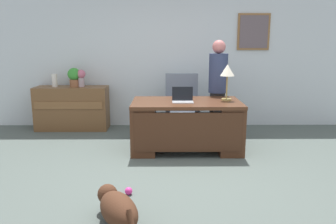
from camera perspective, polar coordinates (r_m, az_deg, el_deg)
ground_plane at (r=4.46m, az=1.09°, el=-10.28°), size 12.00×12.00×0.00m
back_wall at (r=6.74m, az=0.65°, el=9.13°), size 7.00×0.16×2.70m
desk at (r=5.25m, az=3.14°, el=-2.04°), size 1.68×0.96×0.78m
credenza at (r=6.75m, az=-15.98°, el=0.65°), size 1.37×0.50×0.83m
armchair at (r=6.18m, az=2.36°, el=0.78°), size 0.60×0.59×1.10m
person_standing at (r=5.87m, az=8.45°, el=3.97°), size 0.32×0.32×1.71m
dog_lying at (r=3.30m, az=-8.64°, el=-15.84°), size 0.55×0.68×0.30m
laptop at (r=5.14m, az=2.50°, el=2.37°), size 0.32×0.22×0.22m
desk_lamp at (r=5.31m, az=10.06°, el=6.65°), size 0.22×0.22×0.56m
vase_with_flowers at (r=6.61m, az=-14.58°, el=5.82°), size 0.17×0.17×0.33m
vase_empty at (r=6.76m, az=-18.72°, el=5.12°), size 0.10×0.10×0.25m
potted_plant at (r=6.64m, az=-15.68°, el=5.85°), size 0.24×0.24×0.36m
dog_toy_ball at (r=3.88m, az=-6.73°, el=-13.21°), size 0.09×0.09×0.09m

